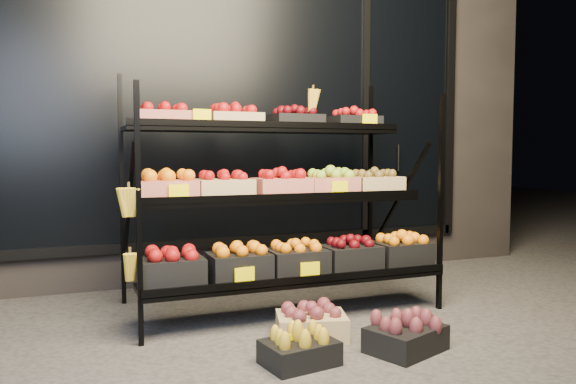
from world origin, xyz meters
name	(u,v)px	position (x,y,z in m)	size (l,w,h in m)	color
ground	(317,334)	(0.00, 0.00, 0.00)	(24.00, 24.00, 0.00)	#514F4C
building	(211,89)	(0.00, 2.59, 1.75)	(6.00, 2.08, 3.50)	#2D2826
display_rack	(281,198)	(-0.01, 0.60, 0.79)	(2.18, 1.02, 1.69)	black
tag_floor_a	(298,352)	(-0.30, -0.40, 0.06)	(0.13, 0.01, 0.12)	#FFEE00
floor_crate_midleft	(299,348)	(-0.30, -0.42, 0.09)	(0.40, 0.32, 0.19)	black
floor_crate_midright	(311,322)	(-0.06, -0.05, 0.10)	(0.47, 0.40, 0.20)	tan
floor_crate_right	(406,334)	(0.33, -0.46, 0.10)	(0.49, 0.43, 0.20)	black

